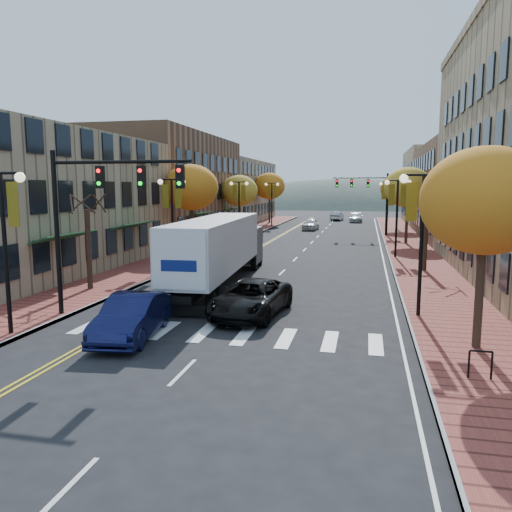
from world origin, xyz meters
The scene contains 31 objects.
ground centered at (0.00, 0.00, 0.00)m, with size 200.00×200.00×0.00m, color black.
sidewalk_left centered at (-9.00, 32.50, 0.07)m, with size 4.00×85.00×0.15m, color brown.
sidewalk_right centered at (9.00, 32.50, 0.07)m, with size 4.00×85.00×0.15m, color brown.
building_left_near centered at (-17.00, 13.00, 4.50)m, with size 12.00×22.00×9.00m, color #9E8966.
building_left_mid centered at (-17.00, 36.00, 5.50)m, with size 12.00×24.00×11.00m, color brown.
building_left_far centered at (-17.00, 61.00, 4.75)m, with size 12.00×26.00×9.50m, color #9E8966.
building_right_mid centered at (18.50, 42.00, 5.00)m, with size 15.00×24.00×10.00m, color brown.
building_right_far centered at (18.50, 64.00, 5.50)m, with size 15.00×20.00×11.00m, color #9E8966.
tree_left_a centered at (-9.00, 8.00, 2.25)m, with size 0.28×0.28×4.20m.
tree_left_b centered at (-9.00, 24.00, 5.45)m, with size 4.48×4.48×7.21m.
tree_left_c centered at (-9.00, 40.00, 5.05)m, with size 4.16×4.16×6.69m.
tree_left_d centered at (-9.00, 58.00, 5.60)m, with size 4.61×4.61×7.42m.
tree_right_a centered at (9.00, 2.00, 5.05)m, with size 4.16×4.16×6.69m.
tree_right_b centered at (9.00, 18.00, 2.25)m, with size 0.28×0.28×4.20m.
tree_right_c centered at (9.00, 34.00, 5.45)m, with size 4.48×4.48×7.21m.
tree_right_d centered at (9.00, 50.00, 5.29)m, with size 4.35×4.35×7.00m.
lamp_left_a centered at (-7.50, 0.00, 4.29)m, with size 1.96×0.36×6.05m.
lamp_left_b centered at (-7.50, 16.00, 4.29)m, with size 1.96×0.36×6.05m.
lamp_left_c centered at (-7.50, 34.00, 4.29)m, with size 1.96×0.36×6.05m.
lamp_left_d centered at (-7.50, 52.00, 4.29)m, with size 1.96×0.36×6.05m.
lamp_right_a centered at (7.50, 6.00, 4.29)m, with size 1.96×0.36×6.05m.
lamp_right_b centered at (7.50, 24.00, 4.29)m, with size 1.96×0.36×6.05m.
lamp_right_c centered at (7.50, 42.00, 4.29)m, with size 1.96×0.36×6.05m.
traffic_mast_near centered at (-5.48, 3.00, 4.92)m, with size 6.10×0.35×7.00m.
traffic_mast_far centered at (5.48, 42.00, 4.92)m, with size 6.10×0.34×7.00m.
semi_truck centered at (-2.65, 11.04, 2.24)m, with size 3.29×15.43×3.83m.
navy_sedan centered at (-3.04, 0.89, 0.80)m, with size 1.69×4.85×1.60m, color #0E1138.
black_suv centered at (0.50, 4.93, 0.76)m, with size 2.52×5.46×1.52m, color black.
car_far_white centered at (-1.73, 48.49, 0.75)m, with size 1.76×4.37×1.49m, color silver.
car_far_silver centered at (3.63, 64.18, 0.71)m, with size 1.99×4.91×1.42m, color #B9B8C1.
car_far_oncoming centered at (0.50, 67.64, 0.72)m, with size 1.52×4.37×1.44m, color #9C9CA3.
Camera 1 is at (5.25, -15.51, 5.52)m, focal length 35.00 mm.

